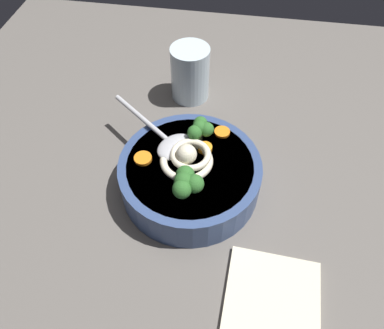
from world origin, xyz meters
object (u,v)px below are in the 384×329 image
object	(u,v)px
soup_spoon	(169,142)
folded_napkin	(271,307)
noodle_pile	(187,158)
soup_bowl	(192,176)
drinking_glass	(190,73)

from	to	relation	value
soup_spoon	folded_napkin	bearing A→B (deg)	168.63
noodle_pile	folded_napkin	distance (cm)	22.82
soup_bowl	drinking_glass	xyz separation A→B (cm)	(21.72, 3.86, 2.22)
noodle_pile	soup_spoon	bearing A→B (deg)	48.42
soup_spoon	drinking_glass	world-z (taller)	drinking_glass
folded_napkin	noodle_pile	bearing A→B (deg)	38.22
drinking_glass	folded_napkin	xyz separation A→B (cm)	(-38.61, -16.68, -4.76)
soup_bowl	soup_spoon	size ratio (longest dim) A/B	1.37
soup_bowl	noodle_pile	world-z (taller)	noodle_pile
drinking_glass	folded_napkin	size ratio (longest dim) A/B	0.73
noodle_pile	soup_bowl	bearing A→B (deg)	-113.30
soup_bowl	noodle_pile	xyz separation A→B (cm)	(0.32, 0.74, 3.82)
soup_spoon	drinking_glass	xyz separation A→B (cm)	(18.52, -0.12, -1.34)
noodle_pile	folded_napkin	bearing A→B (deg)	-141.78
folded_napkin	soup_spoon	bearing A→B (deg)	39.90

